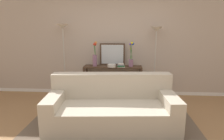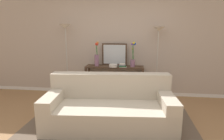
{
  "view_description": "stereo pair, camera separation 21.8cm",
  "coord_description": "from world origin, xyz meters",
  "views": [
    {
      "loc": [
        0.23,
        -2.7,
        1.67
      ],
      "look_at": [
        -0.04,
        1.13,
        0.85
      ],
      "focal_mm": 30.6,
      "sensor_mm": 36.0,
      "label": 1
    },
    {
      "loc": [
        0.45,
        -2.68,
        1.67
      ],
      "look_at": [
        -0.04,
        1.13,
        0.85
      ],
      "focal_mm": 30.6,
      "sensor_mm": 36.0,
      "label": 2
    }
  ],
  "objects": [
    {
      "name": "console_table",
      "position": [
        -0.07,
        1.89,
        0.55
      ],
      "size": [
        1.42,
        0.36,
        0.79
      ],
      "color": "#473323",
      "rests_on": "ground"
    },
    {
      "name": "floor_lamp_right",
      "position": [
        0.94,
        1.86,
        1.36
      ],
      "size": [
        0.28,
        0.28,
        1.74
      ],
      "color": "#B7B2A8",
      "rests_on": "ground"
    },
    {
      "name": "book_row_under_console",
      "position": [
        -0.48,
        1.89,
        0.06
      ],
      "size": [
        0.34,
        0.18,
        0.13
      ],
      "color": "maroon",
      "rests_on": "ground"
    },
    {
      "name": "vase_short_flowers",
      "position": [
        0.37,
        1.88,
        1.01
      ],
      "size": [
        0.12,
        0.12,
        0.6
      ],
      "color": "gray",
      "rests_on": "console_table"
    },
    {
      "name": "wall_mirror",
      "position": [
        -0.09,
        2.04,
        1.06
      ],
      "size": [
        0.62,
        0.02,
        0.55
      ],
      "color": "#473323",
      "rests_on": "console_table"
    },
    {
      "name": "vase_tall_flowers",
      "position": [
        -0.51,
        1.86,
        1.02
      ],
      "size": [
        0.12,
        0.12,
        0.6
      ],
      "color": "gray",
      "rests_on": "console_table"
    },
    {
      "name": "book_stack",
      "position": [
        0.13,
        1.77,
        0.83
      ],
      "size": [
        0.19,
        0.14,
        0.09
      ],
      "color": "silver",
      "rests_on": "console_table"
    },
    {
      "name": "floor_lamp_left",
      "position": [
        -1.27,
        1.86,
        1.41
      ],
      "size": [
        0.28,
        0.28,
        1.8
      ],
      "color": "#B7B2A8",
      "rests_on": "ground"
    },
    {
      "name": "ground_plane",
      "position": [
        0.0,
        0.0,
        -0.01
      ],
      "size": [
        16.0,
        16.0,
        0.02
      ],
      "primitive_type": "cube",
      "color": "#9E754C"
    },
    {
      "name": "couch",
      "position": [
        0.01,
        0.43,
        0.31
      ],
      "size": [
        2.25,
        1.13,
        0.88
      ],
      "color": "#BCB29E",
      "rests_on": "ground"
    },
    {
      "name": "fruit_bowl",
      "position": [
        -0.09,
        1.78,
        0.83
      ],
      "size": [
        0.2,
        0.2,
        0.07
      ],
      "color": "silver",
      "rests_on": "console_table"
    },
    {
      "name": "back_wall",
      "position": [
        0.0,
        2.21,
        1.49
      ],
      "size": [
        12.0,
        0.15,
        2.98
      ],
      "color": "white",
      "rests_on": "ground"
    },
    {
      "name": "area_rug",
      "position": [
        0.01,
        0.27,
        0.01
      ],
      "size": [
        2.98,
        2.06,
        0.01
      ],
      "color": "brown",
      "rests_on": "ground"
    }
  ]
}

